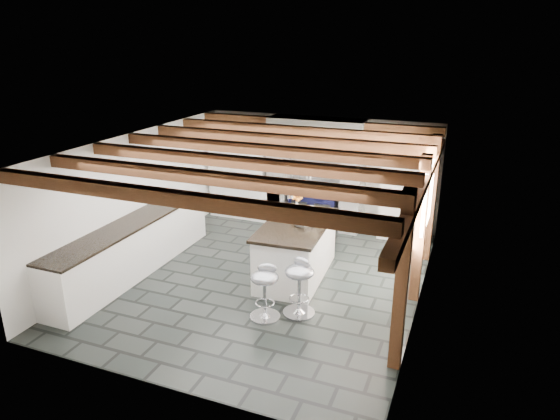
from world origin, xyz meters
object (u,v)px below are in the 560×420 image
at_px(kitchen_island, 296,249).
at_px(bar_stool_near, 300,280).
at_px(range_cooker, 315,205).
at_px(bar_stool_far, 265,286).

distance_m(kitchen_island, bar_stool_near, 1.25).
xyz_separation_m(kitchen_island, bar_stool_near, (0.47, -1.16, 0.05)).
distance_m(range_cooker, bar_stool_near, 3.67).
xyz_separation_m(bar_stool_near, bar_stool_far, (-0.43, -0.28, -0.03)).
height_order(kitchen_island, bar_stool_far, kitchen_island).
bearing_deg(range_cooker, bar_stool_near, -75.61).
height_order(range_cooker, kitchen_island, kitchen_island).
distance_m(kitchen_island, bar_stool_far, 1.44).
distance_m(range_cooker, bar_stool_far, 3.86).
xyz_separation_m(kitchen_island, bar_stool_far, (0.04, -1.44, 0.02)).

